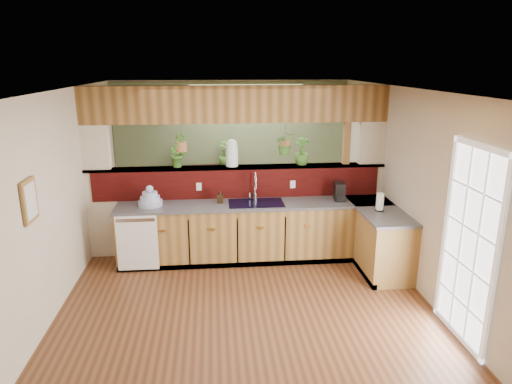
{
  "coord_description": "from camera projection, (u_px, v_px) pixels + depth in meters",
  "views": [
    {
      "loc": [
        -0.37,
        -5.51,
        2.93
      ],
      "look_at": [
        0.22,
        0.7,
        1.15
      ],
      "focal_mm": 32.0,
      "sensor_mm": 36.0,
      "label": 1
    }
  ],
  "objects": [
    {
      "name": "dish_stack",
      "position": [
        150.0,
        199.0,
        6.67
      ],
      "size": [
        0.35,
        0.35,
        0.31
      ],
      "color": "#A6B1D7",
      "rests_on": "countertop"
    },
    {
      "name": "sage_backwall",
      "position": [
        232.0,
        147.0,
        9.08
      ],
      "size": [
        4.55,
        0.02,
        2.55
      ],
      "primitive_type": "cube",
      "color": "#5B6E4B",
      "rests_on": "ground"
    },
    {
      "name": "french_door",
      "position": [
        468.0,
        248.0,
        4.78
      ],
      "size": [
        0.06,
        1.02,
        2.16
      ],
      "primitive_type": "cube",
      "color": "white",
      "rests_on": "ground"
    },
    {
      "name": "wall_front",
      "position": [
        290.0,
        383.0,
        2.4
      ],
      "size": [
        4.6,
        0.02,
        2.6
      ],
      "primitive_type": "cube",
      "color": "beige",
      "rests_on": "ground"
    },
    {
      "name": "ledge_plant_left",
      "position": [
        178.0,
        154.0,
        6.88
      ],
      "size": [
        0.26,
        0.22,
        0.41
      ],
      "primitive_type": "imported",
      "rotation": [
        0.0,
        0.0,
        0.19
      ],
      "color": "#386824",
      "rests_on": "pass_through_ledge"
    },
    {
      "name": "floor_plant",
      "position": [
        303.0,
        212.0,
        8.03
      ],
      "size": [
        0.88,
        0.82,
        0.79
      ],
      "primitive_type": "imported",
      "rotation": [
        0.0,
        0.0,
        -0.35
      ],
      "color": "#386824",
      "rests_on": "ground"
    },
    {
      "name": "soap_dispenser",
      "position": [
        220.0,
        196.0,
        6.8
      ],
      "size": [
        0.1,
        0.1,
        0.2
      ],
      "primitive_type": "imported",
      "rotation": [
        0.0,
        0.0,
        -0.07
      ],
      "color": "#332112",
      "rests_on": "countertop"
    },
    {
      "name": "faucet",
      "position": [
        255.0,
        185.0,
        6.9
      ],
      "size": [
        0.19,
        0.19,
        0.44
      ],
      "color": "#B7B7B2",
      "rests_on": "countertop"
    },
    {
      "name": "coffee_maker",
      "position": [
        339.0,
        192.0,
        6.92
      ],
      "size": [
        0.15,
        0.25,
        0.28
      ],
      "rotation": [
        0.0,
        0.0,
        -0.11
      ],
      "color": "black",
      "rests_on": "countertop"
    },
    {
      "name": "dishwasher",
      "position": [
        137.0,
        243.0,
        6.48
      ],
      "size": [
        0.58,
        0.03,
        0.82
      ],
      "color": "white",
      "rests_on": "ground"
    },
    {
      "name": "paper_towel",
      "position": [
        380.0,
        202.0,
        6.43
      ],
      "size": [
        0.13,
        0.13,
        0.27
      ],
      "color": "black",
      "rests_on": "countertop"
    },
    {
      "name": "pass_through_partition",
      "position": [
        240.0,
        178.0,
        7.07
      ],
      "size": [
        4.6,
        0.21,
        2.6
      ],
      "color": "beige",
      "rests_on": "ground"
    },
    {
      "name": "countertop",
      "position": [
        295.0,
        232.0,
        6.89
      ],
      "size": [
        4.14,
        1.52,
        0.9
      ],
      "color": "brown",
      "rests_on": "ground"
    },
    {
      "name": "glass_jar",
      "position": [
        232.0,
        153.0,
        6.95
      ],
      "size": [
        0.19,
        0.19,
        0.42
      ],
      "color": "silver",
      "rests_on": "pass_through_ledge"
    },
    {
      "name": "ledge_plant_right",
      "position": [
        302.0,
        151.0,
        7.05
      ],
      "size": [
        0.24,
        0.24,
        0.43
      ],
      "primitive_type": "imported",
      "rotation": [
        0.0,
        0.0,
        -0.01
      ],
      "color": "#386824",
      "rests_on": "pass_through_ledge"
    },
    {
      "name": "ground",
      "position": [
        244.0,
        289.0,
        6.11
      ],
      "size": [
        4.6,
        7.0,
        0.01
      ],
      "primitive_type": "cube",
      "color": "#56301A",
      "rests_on": "ground"
    },
    {
      "name": "shelf_plant_a",
      "position": [
        176.0,
        156.0,
        8.79
      ],
      "size": [
        0.24,
        0.18,
        0.42
      ],
      "primitive_type": "imported",
      "rotation": [
        0.0,
        0.0,
        0.12
      ],
      "color": "#386824",
      "rests_on": "shelving_console"
    },
    {
      "name": "wall_left",
      "position": [
        55.0,
        201.0,
        5.54
      ],
      "size": [
        0.02,
        7.0,
        2.6
      ],
      "primitive_type": "cube",
      "color": "beige",
      "rests_on": "ground"
    },
    {
      "name": "framed_print",
      "position": [
        30.0,
        201.0,
        4.71
      ],
      "size": [
        0.04,
        0.35,
        0.45
      ],
      "color": "brown",
      "rests_on": "wall_left"
    },
    {
      "name": "hanging_plant_b",
      "position": [
        285.0,
        134.0,
        6.95
      ],
      "size": [
        0.36,
        0.32,
        0.46
      ],
      "color": "brown",
      "rests_on": "header_beam"
    },
    {
      "name": "shelving_console",
      "position": [
        200.0,
        190.0,
        9.02
      ],
      "size": [
        1.46,
        0.6,
        0.94
      ],
      "primitive_type": "cube",
      "rotation": [
        0.0,
        0.0,
        0.16
      ],
      "color": "black",
      "rests_on": "ground"
    },
    {
      "name": "wall_back",
      "position": [
        232.0,
        147.0,
        9.1
      ],
      "size": [
        4.6,
        0.02,
        2.6
      ],
      "primitive_type": "cube",
      "color": "beige",
      "rests_on": "ground"
    },
    {
      "name": "wall_right",
      "position": [
        419.0,
        191.0,
        5.96
      ],
      "size": [
        0.02,
        7.0,
        2.6
      ],
      "primitive_type": "cube",
      "color": "beige",
      "rests_on": "ground"
    },
    {
      "name": "header_beam",
      "position": [
        237.0,
        104.0,
        6.76
      ],
      "size": [
        4.6,
        0.15,
        0.55
      ],
      "primitive_type": "cube",
      "color": "brown",
      "rests_on": "ground"
    },
    {
      "name": "pass_through_ledge",
      "position": [
        238.0,
        167.0,
        7.02
      ],
      "size": [
        4.6,
        0.21,
        0.04
      ],
      "primitive_type": "cube",
      "color": "brown",
      "rests_on": "ground"
    },
    {
      "name": "shelf_plant_b",
      "position": [
        225.0,
        153.0,
        8.87
      ],
      "size": [
        0.33,
        0.33,
        0.5
      ],
      "primitive_type": "imported",
      "rotation": [
        0.0,
        0.0,
        0.19
      ],
      "color": "#386824",
      "rests_on": "shelving_console"
    },
    {
      "name": "ceiling",
      "position": [
        243.0,
        91.0,
        5.39
      ],
      "size": [
        4.6,
        7.0,
        0.01
      ],
      "primitive_type": "cube",
      "color": "brown",
      "rests_on": "ground"
    },
    {
      "name": "hanging_plant_a",
      "position": [
        181.0,
        137.0,
        6.81
      ],
      "size": [
        0.22,
        0.18,
        0.47
      ],
      "color": "brown",
      "rests_on": "header_beam"
    },
    {
      "name": "navy_sink",
      "position": [
        256.0,
        208.0,
        6.84
      ],
      "size": [
        0.82,
        0.5,
        0.18
      ],
      "color": "black",
      "rests_on": "countertop"
    }
  ]
}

